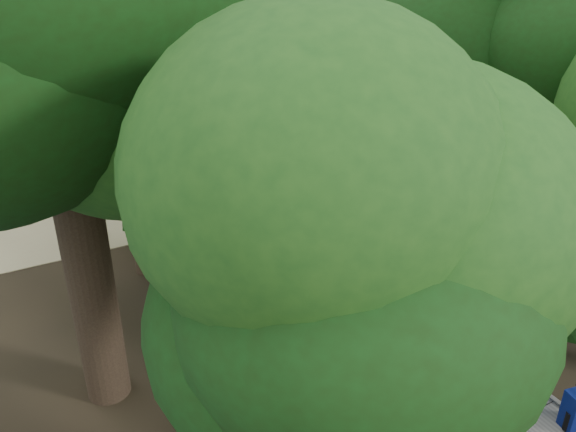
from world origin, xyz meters
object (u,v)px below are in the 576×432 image
duffel_right_khaki (471,341)px  suitcase_on_boardwalk (446,385)px  backpack_right_c (529,376)px  backpack_left_c (470,412)px  lone_suitcase_on_sand (228,168)px  sun_lounger (270,147)px  kayak (92,176)px  backpack_right_d (514,372)px  backpack_left_d (415,364)px

duffel_right_khaki → suitcase_on_boardwalk: suitcase_on_boardwalk is taller
backpack_right_c → duffel_right_khaki: size_ratio=1.33×
backpack_left_c → suitcase_on_boardwalk: backpack_left_c is taller
lone_suitcase_on_sand → sun_lounger: size_ratio=0.44×
suitcase_on_boardwalk → lone_suitcase_on_sand: suitcase_on_boardwalk is taller
kayak → suitcase_on_boardwalk: bearing=-87.2°
backpack_right_c → sun_lounger: bearing=92.4°
backpack_right_d → suitcase_on_boardwalk: suitcase_on_boardwalk is taller
backpack_right_c → suitcase_on_boardwalk: backpack_right_c is taller
backpack_right_c → suitcase_on_boardwalk: size_ratio=1.14×
backpack_right_d → duffel_right_khaki: (0.05, 0.97, -0.08)m
backpack_left_c → kayak: backpack_left_c is taller
duffel_right_khaki → backpack_right_c: bearing=-100.5°
backpack_left_d → kayak: (-2.78, 11.87, -0.26)m
sun_lounger → duffel_right_khaki: bearing=-98.2°
kayak → sun_lounger: size_ratio=1.72×
duffel_right_khaki → suitcase_on_boardwalk: 1.46m
backpack_right_d → kayak: (-4.10, 12.73, -0.22)m
suitcase_on_boardwalk → duffel_right_khaki: bearing=15.3°
backpack_right_d → sun_lounger: size_ratio=0.32×
backpack_left_c → backpack_right_d: 1.47m
suitcase_on_boardwalk → sun_lounger: size_ratio=0.38×
backpack_left_c → lone_suitcase_on_sand: backpack_left_c is taller
kayak → sun_lounger: bearing=-15.0°
sun_lounger → backpack_left_c: bearing=-103.5°
backpack_right_d → duffel_right_khaki: bearing=80.4°
duffel_right_khaki → suitcase_on_boardwalk: size_ratio=0.86×
backpack_left_c → backpack_right_d: bearing=16.8°
backpack_right_d → lone_suitcase_on_sand: bearing=85.3°
backpack_left_c → backpack_left_d: 1.28m
suitcase_on_boardwalk → lone_suitcase_on_sand: size_ratio=0.88×
duffel_right_khaki → backpack_right_d: bearing=-101.5°
lone_suitcase_on_sand → backpack_right_d: bearing=-70.4°
backpack_right_d → sun_lounger: bearing=74.9°
suitcase_on_boardwalk → sun_lounger: (3.07, 11.99, -0.15)m
backpack_right_d → lone_suitcase_on_sand: size_ratio=0.75×
lone_suitcase_on_sand → backpack_right_c: bearing=-70.4°
lone_suitcase_on_sand → sun_lounger: lone_suitcase_on_sand is taller
backpack_right_c → lone_suitcase_on_sand: bearing=102.6°
backpack_left_d → lone_suitcase_on_sand: bearing=102.5°
duffel_right_khaki → lone_suitcase_on_sand: (-0.40, 9.81, 0.07)m
kayak → lone_suitcase_on_sand: bearing=-37.7°
backpack_right_d → sun_lounger: backpack_right_d is taller
backpack_right_c → duffel_right_khaki: 1.24m
backpack_left_d → backpack_right_c: backpack_right_c is taller
backpack_left_d → suitcase_on_boardwalk: suitcase_on_boardwalk is taller
backpack_left_d → lone_suitcase_on_sand: 9.97m
backpack_right_d → kayak: size_ratio=0.19×
backpack_right_d → suitcase_on_boardwalk: bearing=161.9°
backpack_right_c → backpack_right_d: size_ratio=1.36×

